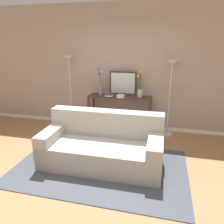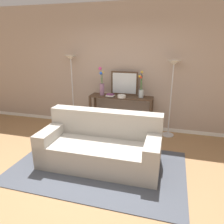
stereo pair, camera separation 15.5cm
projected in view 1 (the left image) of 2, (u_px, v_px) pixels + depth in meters
ground_plane at (88, 178)px, 3.42m from camera, size 16.00×16.00×0.02m
back_wall at (119, 69)px, 5.09m from camera, size 12.00×0.15×2.86m
area_rug at (100, 167)px, 3.68m from camera, size 2.86×1.80×0.01m
couch at (103, 147)px, 3.74m from camera, size 2.02×0.95×0.88m
console_table at (120, 107)px, 5.00m from camera, size 1.43×0.38×0.86m
floor_lamp_left at (69, 71)px, 5.10m from camera, size 0.28×0.28×1.74m
floor_lamp_right at (171, 77)px, 4.59m from camera, size 0.28×0.28×1.67m
wall_mirror at (123, 83)px, 4.98m from camera, size 0.62×0.02×0.54m
vase_tall_flowers at (100, 85)px, 4.94m from camera, size 0.13×0.12×0.64m
vase_short_flowers at (140, 86)px, 4.75m from camera, size 0.13×0.13×0.59m
fruit_bowl at (121, 96)px, 4.79m from camera, size 0.18×0.18×0.06m
book_stack at (109, 95)px, 4.86m from camera, size 0.20×0.16×0.06m
book_row_under_console at (102, 127)px, 5.26m from camera, size 0.33×0.18×0.13m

